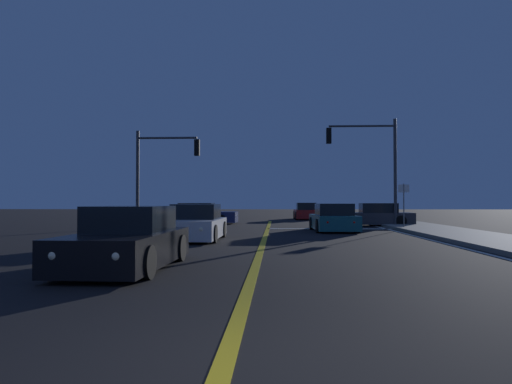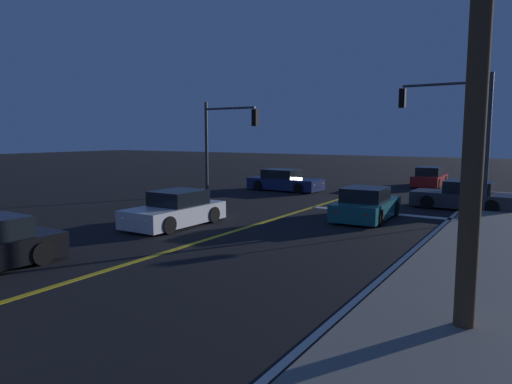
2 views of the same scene
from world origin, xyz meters
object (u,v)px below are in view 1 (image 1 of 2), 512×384
Objects in this scene: car_side_waiting_red at (306,212)px; traffic_signal_near_right at (371,155)px; car_parked_curb_charcoal at (375,216)px; traffic_signal_far_left at (161,163)px; car_following_oncoming_black at (128,241)px; car_mid_block_white at (195,224)px; car_distant_tail_navy at (200,215)px; car_far_approaching_teal at (333,219)px; street_sign_corner at (404,199)px.

car_side_waiting_red is 11.47m from traffic_signal_near_right.
car_parked_curb_charcoal is 0.73× the size of traffic_signal_near_right.
car_side_waiting_red and car_parked_curb_charcoal have the same top height.
car_following_oncoming_black is at bearing -78.08° from traffic_signal_far_left.
traffic_signal_far_left is (-3.22, 15.26, 2.99)m from car_following_oncoming_black.
car_side_waiting_red is 0.94× the size of car_parked_curb_charcoal.
car_following_oncoming_black is (-5.55, -27.12, 0.00)m from car_side_waiting_red.
car_following_oncoming_black is 15.88m from traffic_signal_far_left.
traffic_signal_far_left is (-3.38, 7.95, 2.99)m from car_mid_block_white.
car_following_oncoming_black is at bearing 62.60° from traffic_signal_near_right.
car_far_approaching_teal is (7.73, -7.10, -0.00)m from car_distant_tail_navy.
car_following_oncoming_black is 0.69× the size of traffic_signal_near_right.
traffic_signal_far_left is (-9.19, 2.69, 2.99)m from car_far_approaching_teal.
car_distant_tail_navy is 0.88× the size of traffic_signal_far_left.
car_distant_tail_navy is 12.89m from street_sign_corner.
street_sign_corner reaches higher than car_distant_tail_navy.
car_side_waiting_red is 0.99× the size of car_following_oncoming_black.
car_distant_tail_navy is at bearing -16.13° from traffic_signal_near_right.
traffic_signal_near_right is at bearing 110.93° from street_sign_corner.
street_sign_corner is (0.69, -3.72, 1.00)m from car_parked_curb_charcoal.
car_far_approaching_teal is 10.03m from traffic_signal_far_left.
car_mid_block_white is 0.68× the size of traffic_signal_near_right.
traffic_signal_far_left is (-11.85, -1.40, -0.54)m from traffic_signal_near_right.
car_following_oncoming_black is 1.82× the size of street_sign_corner.
car_parked_curb_charcoal is at bearing 80.41° from car_distant_tail_navy.
car_following_oncoming_black is at bearing -117.68° from car_far_approaching_teal.
car_far_approaching_teal is at bearing 56.93° from traffic_signal_near_right.
traffic_signal_far_left is at bearing 161.41° from car_far_approaching_teal.
car_mid_block_white is at bearing 47.81° from traffic_signal_near_right.
car_distant_tail_navy is at bearing -83.81° from car_following_oncoming_black.
car_parked_curb_charcoal and car_far_approaching_teal have the same top height.
car_far_approaching_teal and car_following_oncoming_black have the same top height.
traffic_signal_near_right is at bearing -116.33° from car_following_oncoming_black.
traffic_signal_near_right is (2.66, 4.09, 3.53)m from car_far_approaching_teal.
car_far_approaching_teal is at bearing -89.24° from car_side_waiting_red.
traffic_signal_far_left reaches higher than car_parked_curb_charcoal.
street_sign_corner is (3.73, 1.29, 1.00)m from car_far_approaching_teal.
car_distant_tail_navy is 5.52m from traffic_signal_far_left.
car_distant_tail_navy is 0.77× the size of traffic_signal_near_right.
traffic_signal_far_left is at bearing -127.35° from car_side_waiting_red.
car_far_approaching_teal is at bearing 48.83° from car_distant_tail_navy.
traffic_signal_near_right is at bearing 54.66° from car_far_approaching_teal.
car_distant_tail_navy and car_following_oncoming_black have the same top height.
traffic_signal_far_left is at bearing -66.52° from car_mid_block_white.
car_distant_tail_navy is at bearing 71.70° from traffic_signal_far_left.
traffic_signal_far_left reaches higher than car_far_approaching_teal.
traffic_signal_far_left is at bearing 6.74° from traffic_signal_near_right.
street_sign_corner is at bearing -167.81° from car_parked_curb_charcoal.
car_distant_tail_navy is (-7.32, -7.46, 0.00)m from car_side_waiting_red.
traffic_signal_near_right reaches higher than car_mid_block_white.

